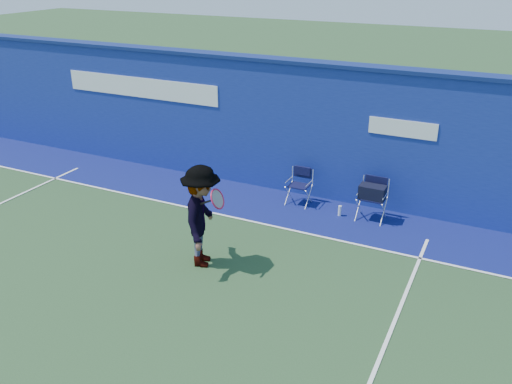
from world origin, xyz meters
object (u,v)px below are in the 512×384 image
at_px(directors_chair_left, 299,192).
at_px(directors_chair_right, 372,203).
at_px(water_bottle, 340,211).
at_px(tennis_player, 202,217).

xyz_separation_m(directors_chair_left, directors_chair_right, (1.67, -0.08, 0.11)).
relative_size(directors_chair_left, directors_chair_right, 0.91).
distance_m(directors_chair_left, water_bottle, 1.06).
xyz_separation_m(directors_chair_left, tennis_player, (-0.60, -3.17, 0.67)).
bearing_deg(tennis_player, water_bottle, 61.14).
height_order(directors_chair_left, water_bottle, directors_chair_left).
bearing_deg(directors_chair_right, directors_chair_left, 177.22).
bearing_deg(directors_chair_right, water_bottle, -168.35).
height_order(directors_chair_left, directors_chair_right, directors_chair_right).
bearing_deg(tennis_player, directors_chair_left, 79.30).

